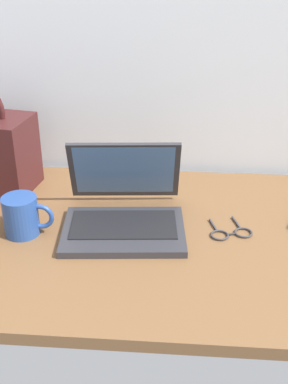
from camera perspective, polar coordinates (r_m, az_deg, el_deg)
The scene contains 4 objects.
desk at distance 1.30m, azimuth 2.29°, elevation -5.37°, with size 1.60×0.76×0.03m.
laptop at distance 1.31m, azimuth -2.30°, elevation -1.96°, with size 0.33×0.32×0.21m.
coffee_mug at distance 1.30m, azimuth -13.70°, elevation -2.65°, with size 0.13×0.09×0.10m.
eyeglasses at distance 1.30m, azimuth 9.87°, elevation -4.63°, with size 0.12×0.13×0.01m.
Camera 1 is at (0.03, -1.09, 0.72)m, focal length 46.87 mm.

